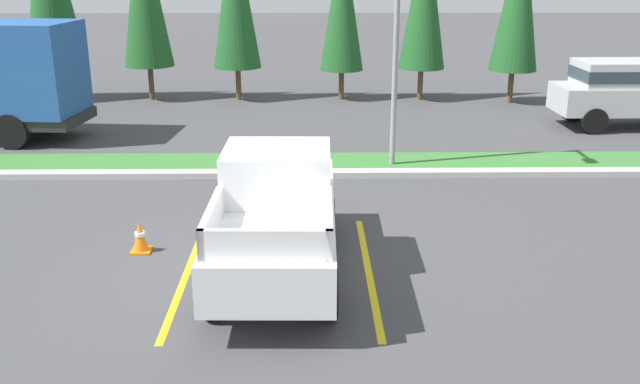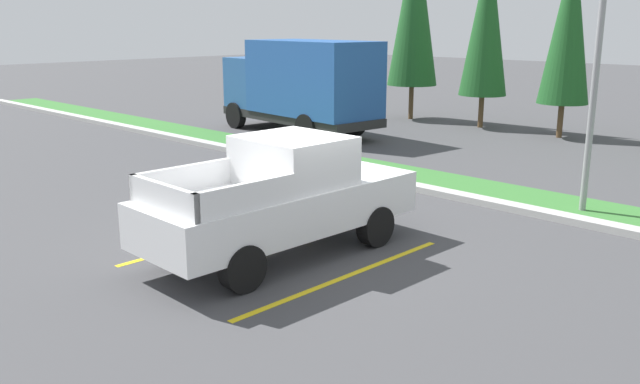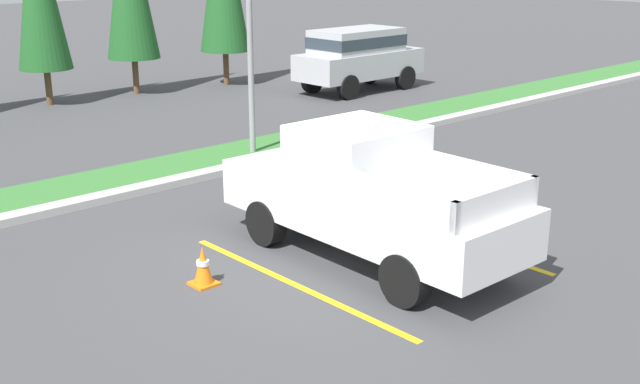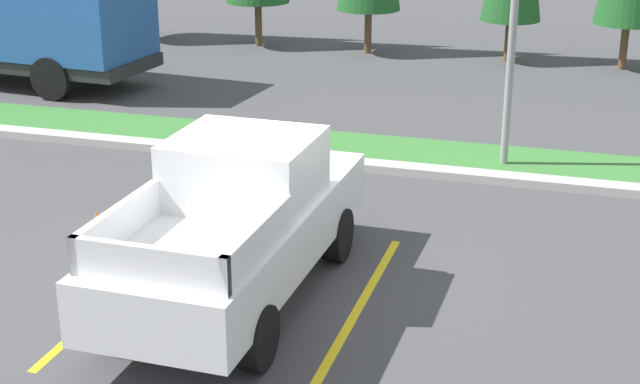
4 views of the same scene
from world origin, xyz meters
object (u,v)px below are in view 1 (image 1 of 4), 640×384
Objects in this scene: street_light at (398,9)px; suv_distant at (629,88)px; traffic_cone at (140,237)px; pickup_truck_main at (277,214)px; cypress_tree_right_inner at (342,0)px.

suv_distant is at bearing 29.31° from street_light.
suv_distant is at bearing 36.73° from traffic_cone.
suv_distant is 16.33m from traffic_cone.
street_light is at bearing 45.72° from traffic_cone.
street_light is (2.67, 6.19, 2.90)m from pickup_truck_main.
street_light is 8.30m from traffic_cone.
street_light reaches higher than traffic_cone.
pickup_truck_main reaches higher than traffic_cone.
pickup_truck_main is 15.74m from cypress_tree_right_inner.
cypress_tree_right_inner is (-0.91, 9.23, -0.29)m from street_light.
suv_distant is at bearing 45.20° from pickup_truck_main.
suv_distant is 10.29m from cypress_tree_right_inner.
street_light is 9.28m from cypress_tree_right_inner.
street_light reaches higher than cypress_tree_right_inner.
cypress_tree_right_inner reaches higher than suv_distant.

